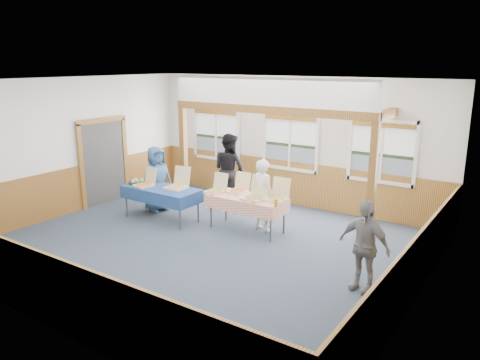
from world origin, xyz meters
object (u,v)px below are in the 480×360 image
(table_left, at_px, (161,190))
(man_blue, at_px, (157,179))
(person_grey, at_px, (364,246))
(woman_black, at_px, (229,170))
(table_right, at_px, (247,199))
(woman_white, at_px, (263,195))

(table_left, relative_size, man_blue, 1.25)
(table_left, relative_size, person_grey, 1.33)
(woman_black, bearing_deg, table_left, 83.73)
(table_right, height_order, woman_black, woman_black)
(man_blue, bearing_deg, woman_white, -68.17)
(person_grey, bearing_deg, woman_white, 163.83)
(woman_white, relative_size, woman_black, 0.85)
(table_right, bearing_deg, man_blue, -179.75)
(woman_white, bearing_deg, woman_black, -18.78)
(person_grey, bearing_deg, woman_black, 161.57)
(table_right, relative_size, woman_black, 0.93)
(person_grey, bearing_deg, table_right, 169.36)
(table_left, distance_m, woman_black, 1.91)
(table_left, xyz_separation_m, table_right, (2.02, 0.49, -0.00))
(table_left, bearing_deg, person_grey, -25.55)
(woman_white, distance_m, person_grey, 3.07)
(table_right, relative_size, person_grey, 1.14)
(table_left, distance_m, man_blue, 0.71)
(table_left, height_order, woman_black, woman_black)
(woman_black, xyz_separation_m, person_grey, (4.36, -2.52, -0.17))
(table_right, distance_m, woman_white, 0.35)
(woman_black, bearing_deg, table_right, 150.42)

